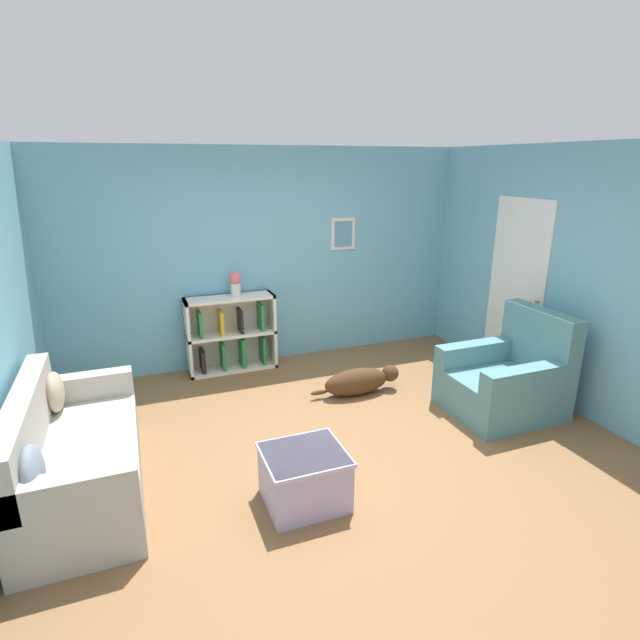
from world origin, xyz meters
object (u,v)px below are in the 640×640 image
dog (360,381)px  vase (235,282)px  couch (74,458)px  bookshelf (231,334)px  coffee_table (304,476)px  recliner_chair (508,379)px

dog → vase: 1.83m
couch → vase: (1.66, 1.97, 0.76)m
couch → dog: (2.73, 0.80, -0.17)m
couch → bookshelf: size_ratio=1.66×
coffee_table → dog: coffee_table is taller
bookshelf → dog: bearing=-46.2°
recliner_chair → dog: size_ratio=1.01×
recliner_chair → coffee_table: recliner_chair is taller
couch → vase: 2.69m
recliner_chair → dog: recliner_chair is taller
dog → vase: vase is taller
coffee_table → dog: bearing=52.2°
couch → dog: size_ratio=1.70×
bookshelf → recliner_chair: (2.37, -2.06, -0.10)m
coffee_table → vase: size_ratio=2.03×
recliner_chair → coffee_table: bearing=-165.2°
couch → coffee_table: 1.72m
recliner_chair → vase: (-2.29, 2.03, 0.74)m
couch → coffee_table: bearing=-23.8°
recliner_chair → coffee_table: 2.47m
recliner_chair → vase: bearing=138.4°
bookshelf → coffee_table: bookshelf is taller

